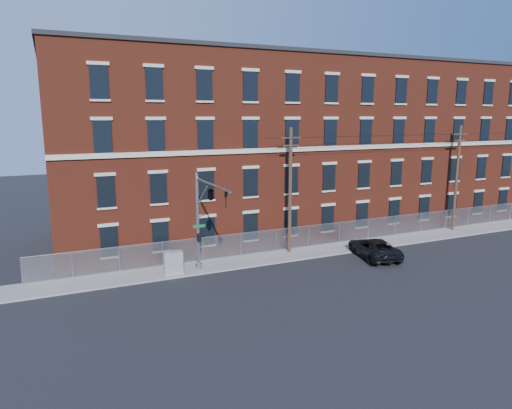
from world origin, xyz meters
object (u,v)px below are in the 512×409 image
object	(u,v)px
utility_pole_near	(290,188)
utility_cabinet	(173,263)
traffic_signal_mast	(208,203)
pickup_truck	(374,248)

from	to	relation	value
utility_pole_near	utility_cabinet	bearing A→B (deg)	-171.97
traffic_signal_mast	utility_cabinet	distance (m)	5.26
pickup_truck	utility_cabinet	size ratio (longest dim) A/B	3.37
traffic_signal_mast	utility_cabinet	world-z (taller)	traffic_signal_mast
utility_pole_near	pickup_truck	xyz separation A→B (m)	(5.53, -3.74, -4.58)
traffic_signal_mast	utility_pole_near	size ratio (longest dim) A/B	0.70
utility_pole_near	pickup_truck	bearing A→B (deg)	-34.06
utility_pole_near	pickup_truck	distance (m)	8.09
traffic_signal_mast	utility_cabinet	size ratio (longest dim) A/B	4.32
pickup_truck	utility_cabinet	bearing A→B (deg)	3.19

